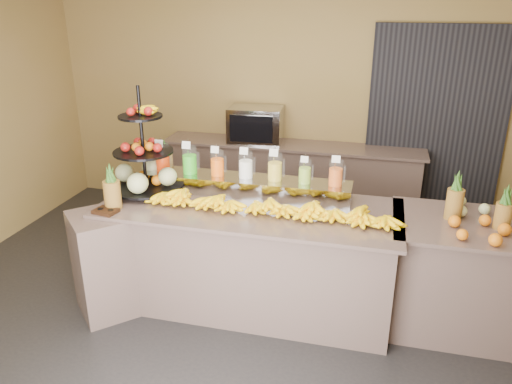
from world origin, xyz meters
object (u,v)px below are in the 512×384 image
at_px(pitcher_tray, 246,186).
at_px(fruit_stand, 149,166).
at_px(right_fruit_pile, 476,219).
at_px(banana_heap, 269,204).
at_px(oven_warmer, 256,124).
at_px(condiment_caddy, 106,211).

xyz_separation_m(pitcher_tray, fruit_stand, (-0.84, -0.16, 0.16)).
bearing_deg(right_fruit_pile, banana_heap, -176.77).
bearing_deg(banana_heap, fruit_stand, 169.88).
height_order(fruit_stand, oven_warmer, fruit_stand).
bearing_deg(pitcher_tray, condiment_caddy, -145.30).
bearing_deg(condiment_caddy, right_fruit_pile, 8.29).
xyz_separation_m(banana_heap, right_fruit_pile, (1.58, 0.09, 0.01)).
xyz_separation_m(banana_heap, condiment_caddy, (-1.28, -0.33, -0.06)).
xyz_separation_m(fruit_stand, oven_warmer, (0.51, 1.83, -0.03)).
bearing_deg(oven_warmer, right_fruit_pile, -44.99).
height_order(pitcher_tray, right_fruit_pile, right_fruit_pile).
relative_size(condiment_caddy, right_fruit_pile, 0.40).
bearing_deg(right_fruit_pile, condiment_caddy, -171.71).
distance_m(condiment_caddy, oven_warmer, 2.45).
bearing_deg(oven_warmer, pitcher_tray, -82.35).
height_order(pitcher_tray, banana_heap, banana_heap).
bearing_deg(fruit_stand, right_fruit_pile, -0.07).
relative_size(fruit_stand, condiment_caddy, 5.11).
bearing_deg(fruit_stand, banana_heap, -7.81).
xyz_separation_m(banana_heap, oven_warmer, (-0.62, 2.03, 0.14)).
bearing_deg(condiment_caddy, oven_warmer, 74.35).
relative_size(pitcher_tray, fruit_stand, 1.96).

